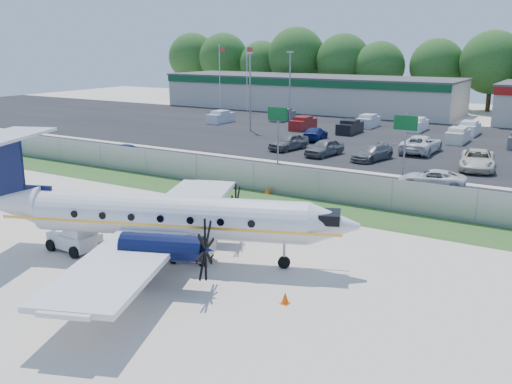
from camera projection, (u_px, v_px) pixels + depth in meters
The scene contains 29 objects.
ground at pixel (189, 268), 26.33m from camera, with size 170.00×170.00×0.00m, color beige.
grass_verge at pixel (304, 206), 36.29m from camera, with size 170.00×4.00×0.02m, color #2D561E.
access_road at pixel (346, 184), 42.10m from camera, with size 170.00×8.00×0.02m, color black.
parking_lot at pixel (423, 143), 59.52m from camera, with size 170.00×32.00×0.02m, color black.
perimeter_fence at pixel (318, 185), 37.70m from camera, with size 120.00×0.06×1.99m.
building_west at pixel (309, 93), 89.04m from camera, with size 46.40×12.40×5.24m.
sign_left at pixel (278, 122), 48.41m from camera, with size 1.80×0.26×5.00m.
sign_mid at pixel (405, 132), 42.94m from camera, with size 1.80×0.26×5.00m.
flagpole_west at pixel (220, 73), 88.43m from camera, with size 1.06×0.12×10.00m.
flagpole_east at pixel (247, 74), 85.94m from camera, with size 1.06×0.12×10.00m.
light_pole_nw at pixel (250, 86), 66.50m from camera, with size 0.90×0.35×9.09m.
light_pole_sw at pixel (290, 81), 74.80m from camera, with size 0.90×0.35×9.09m.
tree_line at pixel (483, 111), 87.73m from camera, with size 112.00×6.00×14.00m, color #204E16, non-canonical shape.
aircraft at pixel (162, 216), 26.75m from camera, with size 18.72×18.21×5.77m.
pushback_tug at pixel (76, 238), 28.45m from camera, with size 2.56×1.89×1.34m.
baggage_cart_near at pixel (124, 255), 26.47m from camera, with size 2.16×1.32×1.13m.
baggage_cart_far at pixel (192, 251), 27.09m from camera, with size 2.33×1.79×1.08m.
cone_nose at pixel (285, 298), 22.70m from camera, with size 0.35×0.35×0.50m.
cone_port_wing at pixel (75, 278), 24.55m from camera, with size 0.39×0.39×0.56m.
cone_starboard_wing at pixel (268, 190), 39.32m from camera, with size 0.40×0.40×0.57m.
road_car_west at pixel (129, 160), 50.70m from camera, with size 1.72×4.27×1.45m, color navy.
road_car_mid at pixel (431, 187), 41.11m from camera, with size 2.16×4.69×1.30m, color silver.
parked_car_a at pixel (289, 150), 55.68m from camera, with size 1.88×4.68×1.59m, color #595B5E.
parked_car_b at pixel (324, 156), 52.70m from camera, with size 1.84×4.57×1.56m, color #595B5E.
parked_car_c at pixel (372, 160), 50.62m from camera, with size 1.94×4.77×1.39m, color #595B5E.
parked_car_d at pixel (477, 169), 47.00m from camera, with size 2.67×5.80×1.61m, color beige.
parked_car_f at pixel (315, 140), 61.16m from camera, with size 1.95×4.81×1.40m, color navy.
parked_car_g at pixel (421, 153), 54.14m from camera, with size 2.79×6.06×1.68m, color silver.
far_parking_rows at pixel (435, 136), 63.67m from camera, with size 56.00×10.00×1.60m, color gray, non-canonical shape.
Camera 1 is at (15.30, -19.50, 10.06)m, focal length 40.00 mm.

